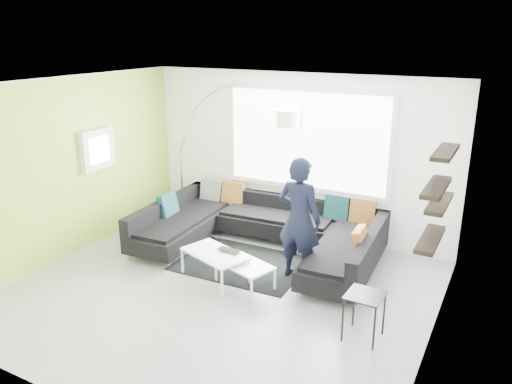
{
  "coord_description": "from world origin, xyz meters",
  "views": [
    {
      "loc": [
        3.35,
        -5.16,
        3.43
      ],
      "look_at": [
        0.08,
        0.9,
        1.21
      ],
      "focal_mm": 35.0,
      "sensor_mm": 36.0,
      "label": 1
    }
  ],
  "objects_px": {
    "side_table": "(364,316)",
    "person": "(299,219)",
    "coffee_table": "(230,269)",
    "arc_lamp": "(180,151)",
    "sectional_sofa": "(260,233)",
    "laptop": "(227,252)"
  },
  "relations": [
    {
      "from": "coffee_table",
      "to": "side_table",
      "type": "xyz_separation_m",
      "value": [
        2.08,
        -0.43,
        0.08
      ]
    },
    {
      "from": "arc_lamp",
      "to": "side_table",
      "type": "distance_m",
      "value": 4.96
    },
    {
      "from": "sectional_sofa",
      "to": "coffee_table",
      "type": "distance_m",
      "value": 1.06
    },
    {
      "from": "side_table",
      "to": "sectional_sofa",
      "type": "bearing_deg",
      "value": 145.43
    },
    {
      "from": "side_table",
      "to": "person",
      "type": "relative_size",
      "value": 0.31
    },
    {
      "from": "arc_lamp",
      "to": "person",
      "type": "xyz_separation_m",
      "value": [
        2.99,
        -1.26,
        -0.4
      ]
    },
    {
      "from": "laptop",
      "to": "arc_lamp",
      "type": "bearing_deg",
      "value": 145.36
    },
    {
      "from": "sectional_sofa",
      "to": "side_table",
      "type": "bearing_deg",
      "value": -38.22
    },
    {
      "from": "sectional_sofa",
      "to": "person",
      "type": "bearing_deg",
      "value": -30.44
    },
    {
      "from": "coffee_table",
      "to": "side_table",
      "type": "distance_m",
      "value": 2.13
    },
    {
      "from": "side_table",
      "to": "arc_lamp",
      "type": "bearing_deg",
      "value": 151.62
    },
    {
      "from": "side_table",
      "to": "laptop",
      "type": "xyz_separation_m",
      "value": [
        -2.17,
        0.51,
        0.14
      ]
    },
    {
      "from": "coffee_table",
      "to": "arc_lamp",
      "type": "bearing_deg",
      "value": 158.1
    },
    {
      "from": "coffee_table",
      "to": "arc_lamp",
      "type": "xyz_separation_m",
      "value": [
        -2.19,
        1.87,
        1.09
      ]
    },
    {
      "from": "arc_lamp",
      "to": "person",
      "type": "relative_size",
      "value": 1.44
    },
    {
      "from": "sectional_sofa",
      "to": "coffee_table",
      "type": "xyz_separation_m",
      "value": [
        0.07,
        -1.05,
        -0.15
      ]
    },
    {
      "from": "person",
      "to": "laptop",
      "type": "height_order",
      "value": "person"
    },
    {
      "from": "arc_lamp",
      "to": "side_table",
      "type": "bearing_deg",
      "value": -35.06
    },
    {
      "from": "sectional_sofa",
      "to": "laptop",
      "type": "xyz_separation_m",
      "value": [
        -0.02,
        -0.97,
        0.07
      ]
    },
    {
      "from": "coffee_table",
      "to": "laptop",
      "type": "height_order",
      "value": "laptop"
    },
    {
      "from": "coffee_table",
      "to": "side_table",
      "type": "height_order",
      "value": "side_table"
    },
    {
      "from": "sectional_sofa",
      "to": "arc_lamp",
      "type": "bearing_deg",
      "value": 155.09
    }
  ]
}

